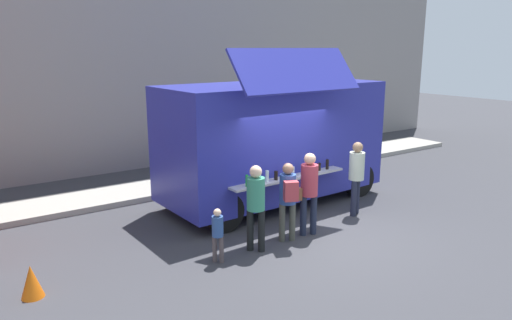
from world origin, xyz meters
name	(u,v)px	position (x,y,z in m)	size (l,w,h in m)	color
ground_plane	(316,233)	(0.00, 0.00, 0.00)	(60.00, 60.00, 0.00)	#38383D
curb_strip	(89,200)	(-3.47, 4.93, 0.07)	(28.00, 1.60, 0.15)	#9E998E
building_behind	(74,24)	(-2.47, 8.83, 4.65)	(32.00, 2.40, 9.31)	gray
food_truck_main	(274,139)	(0.54, 2.31, 1.67)	(5.83, 3.25, 3.93)	#292E9A
traffic_cone_orange	(31,282)	(-5.59, 0.57, 0.28)	(0.36, 0.36, 0.55)	orange
trash_bin	(319,150)	(4.24, 4.63, 0.52)	(0.60, 0.60, 1.05)	#2C6039
customer_front_ordering	(308,187)	(-0.21, 0.07, 1.07)	(0.59, 0.37, 1.80)	#1D2439
customer_mid_with_backpack	(288,194)	(-0.79, 0.02, 1.02)	(0.44, 0.55, 1.67)	#48493F
customer_rear_waiting	(256,201)	(-1.60, 0.01, 1.04)	(0.36, 0.36, 1.74)	black
customer_extra_browsing	(356,172)	(1.58, 0.40, 1.06)	(0.36, 0.36, 1.78)	#1F2336
child_near_queue	(218,231)	(-2.48, -0.02, 0.63)	(0.22, 0.22, 1.06)	#4F4344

